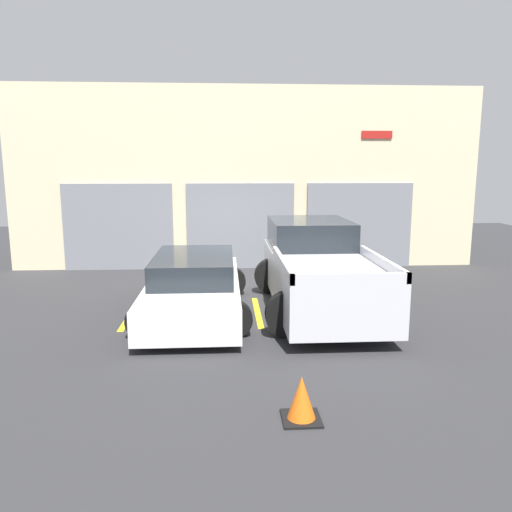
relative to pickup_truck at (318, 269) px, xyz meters
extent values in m
plane|color=#2D2D30|center=(-1.30, 1.37, -0.84)|extent=(28.00, 28.00, 0.00)
cube|color=beige|center=(-1.30, 4.67, 1.80)|extent=(13.74, 0.60, 5.29)
cube|color=slate|center=(-5.05, 4.33, 0.41)|extent=(3.15, 0.08, 2.51)
cube|color=slate|center=(-1.50, 4.33, 0.41)|extent=(3.15, 0.08, 2.51)
cube|color=slate|center=(2.04, 4.33, 0.41)|extent=(3.15, 0.08, 2.51)
cube|color=#B21E19|center=(2.47, 4.34, 3.05)|extent=(0.90, 0.03, 0.22)
cube|color=silver|center=(0.00, -0.26, -0.14)|extent=(1.93, 5.05, 0.94)
cube|color=#1E2328|center=(0.00, 1.13, 0.63)|extent=(1.78, 2.27, 0.61)
cube|color=silver|center=(-0.92, -1.40, 0.41)|extent=(0.08, 2.78, 0.18)
cube|color=silver|center=(0.92, -1.40, 0.41)|extent=(0.08, 2.78, 0.18)
cube|color=silver|center=(0.00, -2.75, 0.41)|extent=(1.93, 0.08, 0.18)
cylinder|color=black|center=(-0.85, 1.30, -0.42)|extent=(0.84, 0.22, 0.84)
cylinder|color=black|center=(0.85, 1.30, -0.42)|extent=(0.84, 0.22, 0.84)
cylinder|color=black|center=(-0.85, -1.83, -0.42)|extent=(0.84, 0.22, 0.84)
cylinder|color=black|center=(0.85, -1.83, -0.42)|extent=(0.84, 0.22, 0.84)
cube|color=white|center=(-2.61, -0.26, -0.41)|extent=(1.81, 4.76, 0.58)
cube|color=#1E2328|center=(-2.61, -0.14, 0.12)|extent=(1.59, 2.62, 0.47)
cylinder|color=black|center=(-3.41, 1.21, -0.52)|extent=(0.65, 0.22, 0.65)
cylinder|color=black|center=(-1.81, 1.21, -0.52)|extent=(0.65, 0.22, 0.65)
cylinder|color=black|center=(-3.41, -1.74, -0.52)|extent=(0.65, 0.22, 0.65)
cylinder|color=black|center=(-1.81, -1.74, -0.52)|extent=(0.65, 0.22, 0.65)
cube|color=gold|center=(-3.91, -0.26, -0.84)|extent=(0.12, 2.20, 0.01)
cube|color=gold|center=(-1.30, -0.26, -0.84)|extent=(0.12, 2.20, 0.01)
cube|color=gold|center=(1.30, -0.26, -0.84)|extent=(0.12, 2.20, 0.01)
cube|color=black|center=(-1.07, -4.76, -0.83)|extent=(0.47, 0.47, 0.03)
cone|color=orange|center=(-1.07, -4.76, -0.57)|extent=(0.36, 0.36, 0.55)
camera|label=1|loc=(-1.96, -10.27, 2.16)|focal=35.00mm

